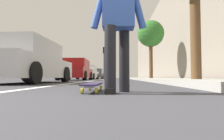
{
  "coord_description": "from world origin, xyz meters",
  "views": [
    {
      "loc": [
        -1.18,
        -0.34,
        0.19
      ],
      "look_at": [
        13.34,
        0.23,
        0.81
      ],
      "focal_mm": 28.08,
      "sensor_mm": 36.0,
      "label": 1
    }
  ],
  "objects_px": {
    "skater_person": "(118,20)",
    "parked_car_mid": "(76,70)",
    "parked_car_far": "(88,73)",
    "traffic_light": "(104,57)",
    "parked_car_near": "(29,63)",
    "skateboard": "(93,85)",
    "street_tree_mid": "(151,34)",
    "parked_car_end": "(97,74)"
  },
  "relations": [
    {
      "from": "skateboard",
      "to": "parked_car_mid",
      "type": "xyz_separation_m",
      "value": [
        10.05,
        2.74,
        0.61
      ]
    },
    {
      "from": "skateboard",
      "to": "street_tree_mid",
      "type": "relative_size",
      "value": 0.18
    },
    {
      "from": "traffic_light",
      "to": "street_tree_mid",
      "type": "distance_m",
      "value": 10.07
    },
    {
      "from": "skater_person",
      "to": "parked_car_far",
      "type": "xyz_separation_m",
      "value": [
        16.74,
        3.35,
        -0.23
      ]
    },
    {
      "from": "parked_car_near",
      "to": "traffic_light",
      "type": "xyz_separation_m",
      "value": [
        16.54,
        -1.22,
        2.15
      ]
    },
    {
      "from": "skateboard",
      "to": "parked_car_far",
      "type": "relative_size",
      "value": 0.2
    },
    {
      "from": "skateboard",
      "to": "parked_car_mid",
      "type": "distance_m",
      "value": 10.44
    },
    {
      "from": "parked_car_end",
      "to": "traffic_light",
      "type": "distance_m",
      "value": 4.26
    },
    {
      "from": "street_tree_mid",
      "to": "parked_car_end",
      "type": "bearing_deg",
      "value": 25.02
    },
    {
      "from": "parked_car_far",
      "to": "traffic_light",
      "type": "xyz_separation_m",
      "value": [
        3.6,
        -1.43,
        2.16
      ]
    },
    {
      "from": "parked_car_mid",
      "to": "traffic_light",
      "type": "height_order",
      "value": "traffic_light"
    },
    {
      "from": "parked_car_far",
      "to": "parked_car_near",
      "type": "bearing_deg",
      "value": -179.04
    },
    {
      "from": "parked_car_mid",
      "to": "parked_car_far",
      "type": "xyz_separation_m",
      "value": [
        6.54,
        0.27,
        0.0
      ]
    },
    {
      "from": "skater_person",
      "to": "traffic_light",
      "type": "relative_size",
      "value": 0.4
    },
    {
      "from": "parked_car_near",
      "to": "parked_car_far",
      "type": "relative_size",
      "value": 1.0
    },
    {
      "from": "parked_car_near",
      "to": "parked_car_end",
      "type": "distance_m",
      "value": 19.93
    },
    {
      "from": "skater_person",
      "to": "parked_car_near",
      "type": "xyz_separation_m",
      "value": [
        3.79,
        3.14,
        -0.23
      ]
    },
    {
      "from": "parked_car_far",
      "to": "parked_car_end",
      "type": "height_order",
      "value": "parked_car_far"
    },
    {
      "from": "skater_person",
      "to": "parked_car_mid",
      "type": "bearing_deg",
      "value": 16.83
    },
    {
      "from": "parked_car_far",
      "to": "street_tree_mid",
      "type": "relative_size",
      "value": 0.92
    },
    {
      "from": "parked_car_near",
      "to": "traffic_light",
      "type": "distance_m",
      "value": 16.72
    },
    {
      "from": "traffic_light",
      "to": "parked_car_near",
      "type": "bearing_deg",
      "value": 175.79
    },
    {
      "from": "parked_car_mid",
      "to": "parked_car_near",
      "type": "bearing_deg",
      "value": 179.54
    },
    {
      "from": "parked_car_far",
      "to": "skater_person",
      "type": "bearing_deg",
      "value": -168.67
    },
    {
      "from": "parked_car_mid",
      "to": "street_tree_mid",
      "type": "height_order",
      "value": "street_tree_mid"
    },
    {
      "from": "skateboard",
      "to": "traffic_light",
      "type": "xyz_separation_m",
      "value": [
        20.18,
        1.57,
        2.77
      ]
    },
    {
      "from": "skater_person",
      "to": "traffic_light",
      "type": "distance_m",
      "value": 20.51
    },
    {
      "from": "parked_car_mid",
      "to": "parked_car_end",
      "type": "distance_m",
      "value": 13.52
    },
    {
      "from": "skateboard",
      "to": "skater_person",
      "type": "xyz_separation_m",
      "value": [
        -0.15,
        -0.35,
        0.84
      ]
    },
    {
      "from": "traffic_light",
      "to": "street_tree_mid",
      "type": "height_order",
      "value": "street_tree_mid"
    },
    {
      "from": "skater_person",
      "to": "parked_car_far",
      "type": "bearing_deg",
      "value": 11.33
    },
    {
      "from": "traffic_light",
      "to": "street_tree_mid",
      "type": "relative_size",
      "value": 0.9
    },
    {
      "from": "parked_car_far",
      "to": "traffic_light",
      "type": "distance_m",
      "value": 4.43
    },
    {
      "from": "parked_car_near",
      "to": "parked_car_end",
      "type": "bearing_deg",
      "value": 0.52
    },
    {
      "from": "parked_car_near",
      "to": "parked_car_mid",
      "type": "height_order",
      "value": "parked_car_near"
    },
    {
      "from": "traffic_light",
      "to": "skater_person",
      "type": "bearing_deg",
      "value": -174.61
    },
    {
      "from": "skater_person",
      "to": "parked_car_near",
      "type": "bearing_deg",
      "value": 39.59
    },
    {
      "from": "skater_person",
      "to": "parked_car_end",
      "type": "distance_m",
      "value": 23.95
    },
    {
      "from": "parked_car_end",
      "to": "parked_car_far",
      "type": "bearing_deg",
      "value": 179.7
    },
    {
      "from": "parked_car_far",
      "to": "parked_car_end",
      "type": "relative_size",
      "value": 0.96
    },
    {
      "from": "skater_person",
      "to": "parked_car_far",
      "type": "distance_m",
      "value": 17.07
    },
    {
      "from": "parked_car_end",
      "to": "traffic_light",
      "type": "bearing_deg",
      "value": -157.57
    }
  ]
}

